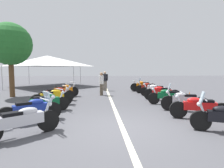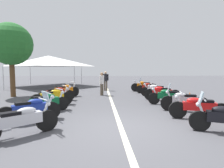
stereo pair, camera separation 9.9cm
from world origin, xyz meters
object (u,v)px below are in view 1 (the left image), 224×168
Objects in this scene: motorcycle_right_row_3 at (169,96)px; event_tent at (48,61)px; motorcycle_right_row_6 at (148,88)px; traffic_cone_0 at (189,97)px; motorcycle_left_row_3 at (53,97)px; motorcycle_right_row_7 at (143,86)px; motorcycle_right_row_4 at (162,93)px; motorcycle_right_row_5 at (155,90)px; roadside_tree_0 at (10,44)px; motorcycle_right_row_2 at (184,101)px; bystander_2 at (101,82)px; bystander_0 at (105,79)px; motorcycle_right_row_1 at (199,107)px; motorcycle_left_row_1 at (31,110)px; motorcycle_left_row_0 at (23,120)px; motorcycle_left_row_4 at (57,94)px; motorcycle_left_row_2 at (46,102)px; motorcycle_left_row_5 at (64,91)px.

event_tent is at bearing -30.65° from motorcycle_right_row_3.
traffic_cone_0 is (-3.68, -1.25, -0.17)m from motorcycle_right_row_6.
motorcycle_right_row_6 is 3.06× the size of traffic_cone_0.
motorcycle_left_row_3 is 0.94× the size of motorcycle_right_row_7.
motorcycle_right_row_4 is at bearing 109.10° from motorcycle_right_row_7.
motorcycle_right_row_5 is 0.39× the size of roadside_tree_0.
motorcycle_right_row_4 is at bearing -71.01° from motorcycle_right_row_2.
bystander_2 is at bearing 15.21° from motorcycle_right_row_5.
roadside_tree_0 is (0.69, 9.49, 2.99)m from motorcycle_right_row_5.
bystander_0 is at bearing 34.56° from motorcycle_left_row_3.
motorcycle_right_row_1 reaches higher than motorcycle_right_row_3.
motorcycle_right_row_2 is at bearing -117.03° from roadside_tree_0.
motorcycle_left_row_1 is 0.28× the size of event_tent.
event_tent reaches higher than motorcycle_left_row_0.
traffic_cone_0 is (0.38, -7.25, -0.17)m from motorcycle_left_row_3.
motorcycle_left_row_4 is 0.92× the size of motorcycle_right_row_3.
motorcycle_left_row_4 is at bearing -121.34° from roadside_tree_0.
bystander_0 is at bearing 39.96° from motorcycle_left_row_1.
motorcycle_left_row_2 is 2.63m from motorcycle_left_row_4.
motorcycle_left_row_3 reaches higher than motorcycle_right_row_1.
motorcycle_left_row_0 is at bearing -128.08° from motorcycle_left_row_5.
motorcycle_left_row_3 is 6.80m from bystander_0.
motorcycle_left_row_2 is at bearing 53.57° from motorcycle_left_row_1.
motorcycle_left_row_5 is 4.63m from roadside_tree_0.
motorcycle_right_row_5 is at bearing 28.09° from traffic_cone_0.
motorcycle_right_row_6 is at bearing -68.52° from motorcycle_right_row_4.
motorcycle_left_row_5 is 0.93× the size of motorcycle_right_row_5.
event_tent reaches higher than motorcycle_right_row_7.
traffic_cone_0 is at bearing 123.52° from motorcycle_right_row_7.
motorcycle_right_row_1 is 1.06× the size of motorcycle_right_row_2.
roadside_tree_0 is (-2.88, 6.26, 2.48)m from bystander_0.
motorcycle_right_row_2 is at bearing 153.38° from bystander_2.
motorcycle_left_row_2 is at bearing 103.76° from traffic_cone_0.
motorcycle_left_row_2 is at bearing 30.94° from motorcycle_right_row_3.
bystander_0 is at bearing 1.00° from motorcycle_right_row_7.
motorcycle_left_row_5 is at bearing -6.54° from motorcycle_right_row_3.
event_tent is (11.56, 3.01, 2.20)m from motorcycle_left_row_2.
bystander_0 is at bearing -18.77° from motorcycle_right_row_5.
traffic_cone_0 is 11.50m from roadside_tree_0.
bystander_2 is (-0.59, 3.51, 0.48)m from motorcycle_right_row_6.
roadside_tree_0 is at bearing -1.36° from motorcycle_right_row_3.
motorcycle_left_row_1 is 13.41m from event_tent.
motorcycle_right_row_1 is 1.27× the size of bystander_0.
motorcycle_right_row_4 is (-0.07, -6.05, 0.01)m from motorcycle_left_row_4.
traffic_cone_0 is (0.49, -1.36, -0.16)m from motorcycle_right_row_3.
motorcycle_right_row_3 is 1.04× the size of motorcycle_right_row_7.
motorcycle_left_row_1 is 0.93× the size of motorcycle_right_row_4.
bystander_2 reaches higher than motorcycle_left_row_2.
motorcycle_right_row_5 is at bearing -71.86° from motorcycle_right_row_4.
motorcycle_right_row_5 is at bearing -75.10° from motorcycle_right_row_3.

